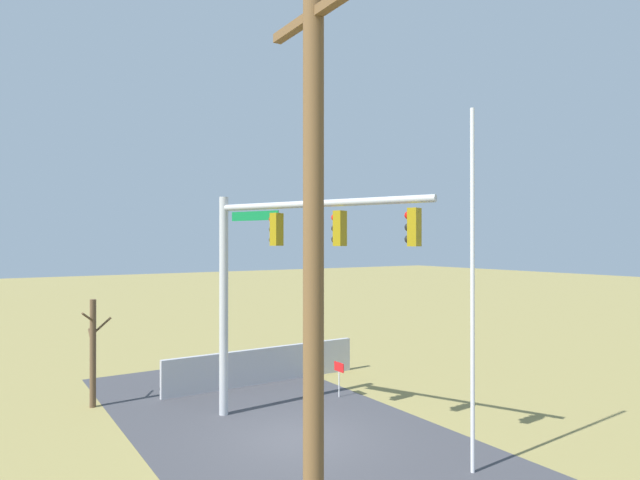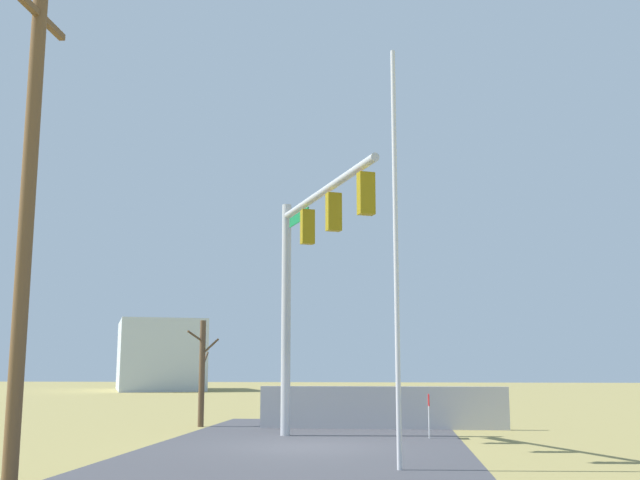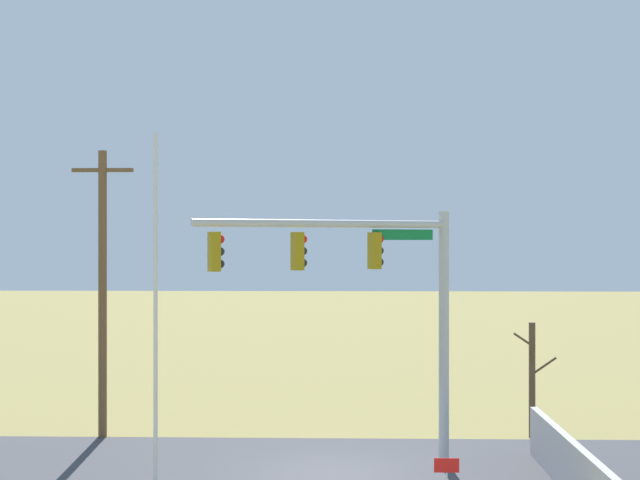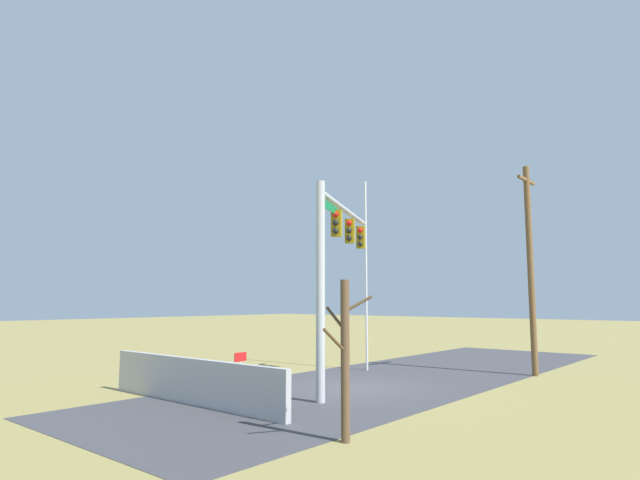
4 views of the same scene
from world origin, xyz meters
TOP-DOWN VIEW (x-y plane):
  - ground_plane at (0.00, 0.00)m, footprint 160.00×160.00m
  - road_surface at (-4.00, 0.00)m, footprint 28.00×8.00m
  - sidewalk_corner at (3.98, 0.98)m, footprint 6.00×6.00m
  - retaining_fence at (5.66, -1.82)m, footprint 0.20×7.99m
  - signal_mast at (1.09, 0.12)m, footprint 6.54×3.09m
  - flagpole at (-4.15, -2.30)m, footprint 0.10×0.10m
  - utility_pole at (-7.17, 4.04)m, footprint 1.90×0.26m
  - bare_tree at (6.08, 4.28)m, footprint 1.27×1.02m
  - open_sign at (2.57, -3.16)m, footprint 0.56×0.04m

SIDE VIEW (x-z plane):
  - ground_plane at x=0.00m, z-range 0.00..0.00m
  - sidewalk_corner at x=3.98m, z-range 0.00..0.01m
  - road_surface at x=-4.00m, z-range 0.00..0.01m
  - retaining_fence at x=5.66m, z-range 0.00..1.35m
  - open_sign at x=2.57m, z-range 0.30..1.52m
  - bare_tree at x=6.08m, z-range 0.06..3.61m
  - flagpole at x=-4.15m, z-range 0.00..8.60m
  - utility_pole at x=-7.17m, z-range 0.17..9.01m
  - signal_mast at x=1.09m, z-range 1.46..8.32m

